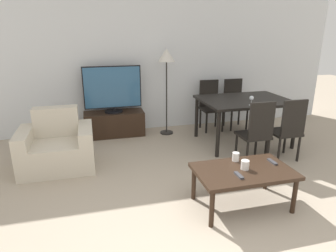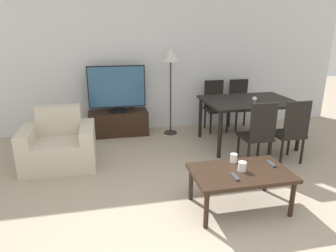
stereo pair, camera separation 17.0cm
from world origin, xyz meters
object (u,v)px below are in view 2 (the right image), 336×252
Objects in this scene: armchair at (60,146)px; cup_white_near at (234,158)px; dining_chair_far at (240,102)px; dining_chair_far_left at (215,104)px; dining_table at (248,104)px; remote_primary at (271,164)px; cup_colored_far at (242,166)px; dining_chair_near at (259,132)px; floor_lamp at (171,62)px; wine_glass_left at (255,99)px; tv at (117,89)px; remote_secondary at (235,177)px; dining_chair_near_right at (291,130)px; tv_stand at (119,123)px; coffee_table at (241,175)px.

armchair is 2.42m from cup_white_near.
dining_chair_far is 0.50m from dining_chair_far_left.
dining_chair_far is 9.53× the size of cup_white_near.
dining_table is (2.95, 0.22, 0.39)m from armchair.
cup_colored_far reaches higher than remote_primary.
dining_chair_far is (3.20, 1.07, 0.22)m from armchair.
dining_chair_near is 0.61× the size of floor_lamp.
dining_chair_near is at bearing 53.67° from cup_colored_far.
armchair reaches higher than remote_primary.
dining_table is 0.45m from wine_glass_left.
dining_chair_far reaches higher than cup_white_near.
tv reaches higher than remote_secondary.
dining_table is at bearing -34.51° from floor_lamp.
armchair is at bearing -161.59° from dining_chair_far.
dining_chair_near reaches higher than remote_secondary.
dining_table is 9.57× the size of remote_primary.
remote_secondary is at bearing -70.13° from tv.
dining_chair_near_right is at bearing -50.26° from wine_glass_left.
dining_chair_near_right is (2.32, -1.75, -0.34)m from tv.
remote_secondary reaches higher than tv_stand.
wine_glass_left is (0.81, 1.36, 0.37)m from cup_colored_far.
coffee_table is 2.86m from dining_chair_far.
coffee_table is at bearing -114.54° from dining_chair_far.
wine_glass_left is at bearing -3.56° from armchair.
coffee_table is at bearing -168.98° from remote_primary.
dining_chair_far_left is at bearing 74.26° from cup_white_near.
remote_secondary is 1.51× the size of cup_colored_far.
dining_chair_near_right is (3.20, -0.62, 0.22)m from armchair.
dining_chair_far is 3.03m from remote_secondary.
tv_stand is 2.34m from dining_chair_far.
floor_lamp is (0.94, -0.13, 0.46)m from tv.
floor_lamp reaches higher than cup_colored_far.
dining_chair_far is at bearing -1.63° from tv.
dining_chair_far_left reaches higher than cup_colored_far.
cup_white_near is (-0.92, -1.54, -0.20)m from dining_table.
coffee_table is at bearing -121.16° from wine_glass_left.
wine_glass_left is at bearing -105.95° from dining_table.
cup_white_near is (-0.67, -2.38, -0.02)m from dining_chair_far_left.
dining_chair_near is at bearing 52.27° from remote_secondary.
wine_glass_left is at bearing 129.74° from dining_chair_near_right.
coffee_table is 6.87× the size of remote_secondary.
floor_lamp is 15.70× the size of cup_white_near.
coffee_table is at bearing -85.67° from floor_lamp.
remote_secondary is at bearing -119.33° from dining_table.
coffee_table is 6.87× the size of remote_primary.
dining_chair_far_left is 9.53× the size of cup_white_near.
dining_chair_near is (0.69, 0.92, 0.12)m from coffee_table.
cup_colored_far is (0.13, 0.13, 0.04)m from remote_secondary.
armchair is 3.27m from dining_chair_near_right.
dining_table is (2.07, -0.91, -0.17)m from tv.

